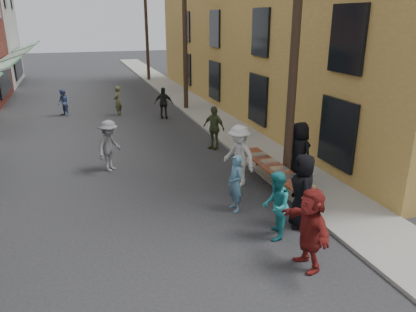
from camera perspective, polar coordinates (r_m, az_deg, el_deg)
ground at (r=9.30m, az=-4.23°, el=-14.49°), size 120.00×120.00×0.00m
sidewalk at (r=24.10m, az=-1.47°, el=6.80°), size 2.20×60.00×0.10m
building_ochre at (r=25.12m, az=13.31°, el=18.20°), size 10.00×28.00×10.00m
utility_pole_near at (r=12.21m, az=12.18°, el=15.65°), size 0.26×0.26×9.00m
utility_pole_mid at (r=23.37m, az=-3.29°, el=17.40°), size 0.26×0.26×9.00m
utility_pole_far at (r=35.10m, az=-8.67°, el=17.74°), size 0.26×0.26×9.00m
serving_table at (r=12.64m, az=9.29°, el=-1.70°), size 0.70×4.00×0.75m
catering_tray_sausage at (r=11.29m, az=13.12°, el=-4.12°), size 0.50×0.33×0.08m
catering_tray_foil_b at (r=11.80m, az=11.51°, el=-2.96°), size 0.50×0.33×0.08m
catering_tray_buns at (r=12.37m, az=9.94°, el=-1.83°), size 0.50×0.33×0.08m
catering_tray_foil_d at (r=12.95m, az=8.50°, el=-0.79°), size 0.50×0.33×0.08m
catering_tray_buns_end at (r=13.54m, az=7.19°, el=0.16°), size 0.50×0.33×0.08m
condiment_jar_a at (r=10.95m, az=12.93°, el=-4.85°), size 0.07×0.07×0.08m
condiment_jar_b at (r=11.02m, az=12.67°, el=-4.65°), size 0.07×0.07×0.08m
condiment_jar_c at (r=11.10m, az=12.41°, el=-4.46°), size 0.07×0.07×0.08m
cup_stack at (r=11.19m, az=14.66°, el=-4.35°), size 0.08×0.08×0.12m
guest_front_a at (r=10.50m, az=13.17°, el=-4.82°), size 0.88×1.09×1.95m
guest_front_b at (r=11.16m, az=3.87°, el=-3.85°), size 0.45×0.63×1.60m
guest_front_c at (r=9.88m, az=9.51°, el=-6.92°), size 0.97×1.04×1.70m
guest_front_d at (r=12.78m, az=4.38°, el=0.04°), size 1.15×1.46×1.98m
guest_front_e at (r=16.44m, az=0.81°, el=4.01°), size 0.93×1.10×1.76m
guest_queue_back at (r=8.89m, az=14.15°, el=-9.90°), size 0.56×1.70×1.83m
server at (r=13.02m, az=12.66°, el=0.45°), size 0.88×1.11×1.98m
passerby_left at (r=14.44m, az=-13.72°, el=1.41°), size 1.25×1.33×1.80m
passerby_mid at (r=21.61m, az=-6.23°, el=7.40°), size 1.05×0.75×1.66m
passerby_right at (r=22.74m, az=-12.60°, el=7.56°), size 0.61×0.70×1.61m
passerby_far at (r=23.45m, az=-19.65°, el=7.06°), size 0.85×0.89×1.46m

